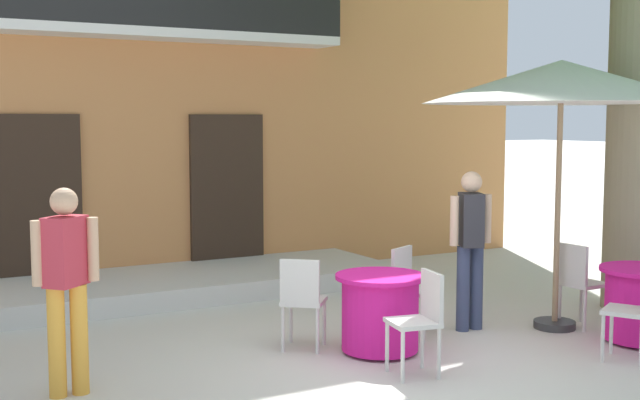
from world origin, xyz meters
TOP-DOWN VIEW (x-y plane):
  - ground_plane at (0.00, 0.00)m, footprint 120.00×120.00m
  - building_facade at (-0.84, 6.99)m, footprint 13.00×5.09m
  - entrance_step_platform at (-0.84, 4.09)m, footprint 6.19×1.83m
  - cafe_chair_near_tree_0 at (2.06, -0.83)m, footprint 0.54×0.54m
  - cafe_chair_near_tree_2 at (2.57, 0.34)m, footprint 0.42×0.42m
  - cafe_table_middle at (0.19, 0.58)m, footprint 0.86×0.86m
  - cafe_chair_middle_0 at (0.12, -0.17)m, footprint 0.47×0.47m
  - cafe_chair_middle_1 at (0.83, 0.98)m, footprint 0.54×0.54m
  - cafe_chair_middle_2 at (-0.43, 1.01)m, footprint 0.56×0.56m
  - cafe_umbrella at (2.34, 0.44)m, footprint 2.90×2.90m
  - pedestrian_near_entrance at (1.50, 0.84)m, footprint 0.53×0.40m
  - pedestrian_mid_plaza at (-2.70, 0.77)m, footprint 0.53×0.39m

SIDE VIEW (x-z plane):
  - ground_plane at x=0.00m, z-range 0.00..0.00m
  - entrance_step_platform at x=-0.84m, z-range 0.00..0.25m
  - cafe_table_middle at x=0.19m, z-range 0.01..0.77m
  - cafe_chair_near_tree_0 at x=2.06m, z-range 0.07..0.98m
  - cafe_chair_near_tree_2 at x=2.57m, z-range 0.07..0.98m
  - cafe_chair_middle_0 at x=0.12m, z-range 0.07..0.98m
  - cafe_chair_middle_1 at x=0.83m, z-range 0.07..0.98m
  - cafe_chair_middle_2 at x=-0.43m, z-range 0.07..0.98m
  - pedestrian_near_entrance at x=1.50m, z-range 0.11..1.80m
  - pedestrian_mid_plaza at x=-2.70m, z-range 0.11..1.81m
  - cafe_umbrella at x=2.34m, z-range 1.19..4.04m
  - building_facade at x=-0.84m, z-range 0.00..7.50m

